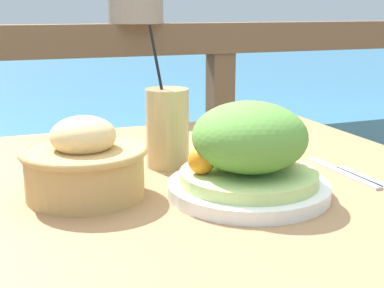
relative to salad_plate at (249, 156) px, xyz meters
The scene contains 8 objects.
patio_table 0.22m from the salad_plate, 152.98° to the left, with size 1.05×0.92×0.78m.
railing_fence 0.86m from the salad_plate, 98.85° to the left, with size 2.80×0.08×1.01m.
sea_backdrop 3.39m from the salad_plate, 92.24° to the left, with size 12.00×4.00×0.53m.
salad_plate is the anchor object (origin of this frame).
drink_glass 0.20m from the salad_plate, 108.76° to the left, with size 0.08×0.08×0.25m.
bread_basket 0.24m from the salad_plate, 159.91° to the left, with size 0.19×0.19×0.12m.
fork 0.21m from the salad_plate, 10.37° to the left, with size 0.02×0.18×0.00m.
knife 0.22m from the salad_plate, ahead, with size 0.02×0.18×0.00m.
Camera 1 is at (-0.22, -0.75, 1.05)m, focal length 50.00 mm.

